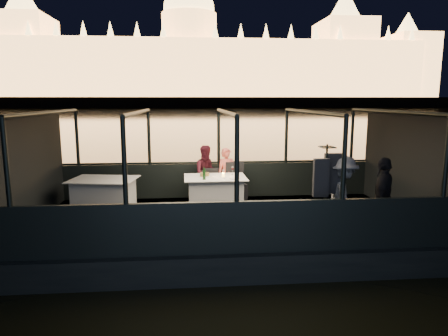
{
  "coord_description": "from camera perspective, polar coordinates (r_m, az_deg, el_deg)",
  "views": [
    {
      "loc": [
        -0.77,
        -8.36,
        3.06
      ],
      "look_at": [
        0.0,
        0.4,
        1.55
      ],
      "focal_mm": 32.0,
      "sensor_mm": 36.0,
      "label": 1
    }
  ],
  "objects": [
    {
      "name": "plate_far",
      "position": [
        9.42,
        -2.33,
        -1.2
      ],
      "size": [
        0.29,
        0.29,
        0.01
      ],
      "primitive_type": "cylinder",
      "rotation": [
        0.0,
        0.0,
        0.39
      ],
      "color": "silver",
      "rests_on": "dining_table_central"
    },
    {
      "name": "wine_glass_white",
      "position": [
        9.14,
        -3.0,
        -1.0
      ],
      "size": [
        0.07,
        0.07,
        0.18
      ],
      "primitive_type": null,
      "rotation": [
        0.0,
        0.0,
        -0.23
      ],
      "color": "white",
      "rests_on": "dining_table_central"
    },
    {
      "name": "boat_deck",
      "position": [
        8.78,
        0.23,
        -7.34
      ],
      "size": [
        8.0,
        4.0,
        0.04
      ],
      "primitive_type": "cube",
      "color": "black",
      "rests_on": "boat_hull"
    },
    {
      "name": "amber_candle",
      "position": [
        9.4,
        -0.11,
        -1.02
      ],
      "size": [
        0.07,
        0.07,
        0.09
      ],
      "primitive_type": "cylinder",
      "rotation": [
        0.0,
        0.0,
        0.17
      ],
      "color": "yellow",
      "rests_on": "dining_table_central"
    },
    {
      "name": "river_water",
      "position": [
        88.42,
        -4.56,
        7.73
      ],
      "size": [
        500.0,
        500.0,
        0.0
      ],
      "primitive_type": "plane",
      "color": "black",
      "rests_on": "ground"
    },
    {
      "name": "end_wall_aft",
      "position": [
        9.73,
        24.4,
        0.53
      ],
      "size": [
        0.02,
        4.0,
        2.3
      ],
      "primitive_type": null,
      "color": "black",
      "rests_on": "boat_deck"
    },
    {
      "name": "passenger_dark",
      "position": [
        7.94,
        21.76,
        -3.4
      ],
      "size": [
        0.81,
        0.96,
        1.53
      ],
      "primitive_type": "imported",
      "rotation": [
        0.0,
        0.0,
        4.12
      ],
      "color": "black",
      "rests_on": "boat_deck"
    },
    {
      "name": "gunwale_starboard",
      "position": [
        6.75,
        1.8,
        -8.49
      ],
      "size": [
        8.0,
        0.08,
        0.9
      ],
      "primitive_type": "cube",
      "color": "black",
      "rests_on": "boat_deck"
    },
    {
      "name": "wine_bottle",
      "position": [
        9.06,
        -2.85,
        -0.74
      ],
      "size": [
        0.08,
        0.08,
        0.3
      ],
      "primitive_type": "cylinder",
      "rotation": [
        0.0,
        0.0,
        -0.37
      ],
      "color": "#133613",
      "rests_on": "dining_table_central"
    },
    {
      "name": "cabin_glass_port",
      "position": [
        10.43,
        -0.77,
        4.46
      ],
      "size": [
        8.0,
        0.02,
        1.4
      ],
      "primitive_type": null,
      "color": "#99B2B2",
      "rests_on": "gunwale_port"
    },
    {
      "name": "chair_port_left",
      "position": [
        9.93,
        -1.84,
        -2.53
      ],
      "size": [
        0.41,
        0.41,
        0.85
      ],
      "primitive_type": "cube",
      "rotation": [
        0.0,
        0.0,
        0.04
      ],
      "color": "black",
      "rests_on": "boat_deck"
    },
    {
      "name": "embankment",
      "position": [
        218.37,
        -4.88,
        9.17
      ],
      "size": [
        400.0,
        140.0,
        6.0
      ],
      "primitive_type": "cube",
      "color": "#423D33",
      "rests_on": "ground"
    },
    {
      "name": "parliament_building",
      "position": [
        185.19,
        -4.96,
        17.76
      ],
      "size": [
        220.0,
        32.0,
        60.0
      ],
      "primitive_type": null,
      "color": "#F2D18C",
      "rests_on": "embankment"
    },
    {
      "name": "dining_table_aft",
      "position": [
        9.63,
        -16.74,
        -3.74
      ],
      "size": [
        1.61,
        1.28,
        0.77
      ],
      "primitive_type": "cube",
      "rotation": [
        0.0,
        0.0,
        -0.17
      ],
      "color": "silver",
      "rests_on": "boat_deck"
    },
    {
      "name": "boat_hull",
      "position": [
        8.94,
        0.23,
        -10.28
      ],
      "size": [
        8.6,
        4.4,
        1.0
      ],
      "primitive_type": "cube",
      "color": "black",
      "rests_on": "river_water"
    },
    {
      "name": "bread_basket",
      "position": [
        9.47,
        -2.77,
        -0.95
      ],
      "size": [
        0.28,
        0.28,
        0.09
      ],
      "primitive_type": "cylinder",
      "rotation": [
        0.0,
        0.0,
        -0.28
      ],
      "color": "olive",
      "rests_on": "dining_table_central"
    },
    {
      "name": "wine_glass_red",
      "position": [
        9.62,
        1.23,
        -0.44
      ],
      "size": [
        0.09,
        0.09,
        0.2
      ],
      "primitive_type": null,
      "rotation": [
        0.0,
        0.0,
        0.39
      ],
      "color": "white",
      "rests_on": "dining_table_central"
    },
    {
      "name": "gunwale_port",
      "position": [
        10.6,
        -0.76,
        -1.74
      ],
      "size": [
        8.0,
        0.08,
        0.9
      ],
      "primitive_type": "cube",
      "color": "black",
      "rests_on": "boat_deck"
    },
    {
      "name": "dining_table_central",
      "position": [
        9.47,
        -1.27,
        -3.54
      ],
      "size": [
        1.46,
        1.07,
        0.77
      ],
      "primitive_type": "cube",
      "rotation": [
        0.0,
        0.0,
        0.01
      ],
      "color": "white",
      "rests_on": "boat_deck"
    },
    {
      "name": "plate_near",
      "position": [
        9.17,
        1.59,
        -1.5
      ],
      "size": [
        0.31,
        0.31,
        0.02
      ],
      "primitive_type": "cylinder",
      "rotation": [
        0.0,
        0.0,
        -0.26
      ],
      "color": "silver",
      "rests_on": "dining_table_central"
    },
    {
      "name": "coat_stand",
      "position": [
        7.5,
        14.26,
        -3.36
      ],
      "size": [
        0.5,
        0.4,
        1.77
      ],
      "primitive_type": null,
      "rotation": [
        0.0,
        0.0,
        -0.01
      ],
      "color": "black",
      "rests_on": "boat_deck"
    },
    {
      "name": "person_woman_coral",
      "position": [
        10.16,
        0.4,
        -0.52
      ],
      "size": [
        0.53,
        0.4,
        1.35
      ],
      "primitive_type": "imported",
      "rotation": [
        0.0,
        0.0,
        0.17
      ],
      "color": "#E76654",
      "rests_on": "boat_deck"
    },
    {
      "name": "person_man_maroon",
      "position": [
        10.13,
        -2.45,
        -0.56
      ],
      "size": [
        0.75,
        0.63,
        1.42
      ],
      "primitive_type": "imported",
      "rotation": [
        0.0,
        0.0,
        0.15
      ],
      "color": "#41121C",
      "rests_on": "boat_deck"
    },
    {
      "name": "chair_port_right",
      "position": [
        9.94,
        1.69,
        -2.51
      ],
      "size": [
        0.56,
        0.56,
        1.0
      ],
      "primitive_type": "cube",
      "rotation": [
        0.0,
        0.0,
        0.21
      ],
      "color": "black",
      "rests_on": "boat_deck"
    },
    {
      "name": "cabin_roof_glass",
      "position": [
        8.4,
        0.24,
        7.97
      ],
      "size": [
        8.0,
        4.0,
        0.02
      ],
      "primitive_type": null,
      "color": "#99B2B2",
      "rests_on": "boat_deck"
    },
    {
      "name": "canopy_ribs",
      "position": [
        8.51,
        0.24,
        0.21
      ],
      "size": [
        8.0,
        4.0,
        2.3
      ],
      "primitive_type": null,
      "color": "black",
      "rests_on": "boat_deck"
    },
    {
      "name": "end_wall_fore",
      "position": [
        9.07,
        -25.8,
        -0.18
      ],
      "size": [
        0.02,
        4.0,
        2.3
      ],
      "primitive_type": null,
      "color": "black",
      "rests_on": "boat_deck"
    },
    {
      "name": "cabin_glass_starboard",
      "position": [
        6.48,
        1.86,
        1.21
      ],
      "size": [
        8.0,
        0.02,
        1.4
      ],
      "primitive_type": null,
      "color": "#99B2B2",
      "rests_on": "gunwale_starboard"
    },
    {
      "name": "passenger_stripe",
      "position": [
        7.72,
        16.55,
        -3.47
      ],
      "size": [
        0.57,
        1.01,
        1.56
      ],
      "primitive_type": "imported",
      "rotation": [
        0.0,
        0.0,
        1.57
      ],
      "color": "silver",
      "rests_on": "boat_deck"
    },
    {
      "name": "wine_glass_empty",
      "position": [
        9.19,
        -0.08,
        -0.92
      ],
      "size": [
        0.08,
        0.08,
        0.2
      ],
      "primitive_type": null,
      "rotation": [
        0.0,
        0.0,
        0.16
      ],
      "color": "silver",
      "rests_on": "dining_table_central"
    }
  ]
}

